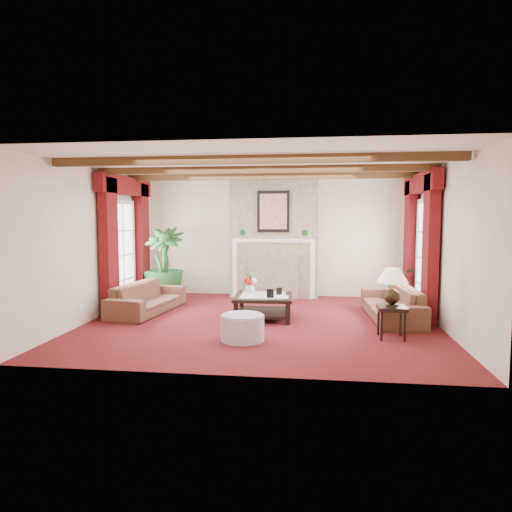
# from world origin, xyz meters

# --- Properties ---
(floor) EXTENTS (6.00, 6.00, 0.00)m
(floor) POSITION_xyz_m (0.00, 0.00, 0.00)
(floor) COLOR #410B13
(floor) RESTS_ON ground
(ceiling) EXTENTS (6.00, 6.00, 0.00)m
(ceiling) POSITION_xyz_m (0.00, 0.00, 2.70)
(ceiling) COLOR white
(ceiling) RESTS_ON floor
(back_wall) EXTENTS (6.00, 0.02, 2.70)m
(back_wall) POSITION_xyz_m (0.00, 2.75, 1.35)
(back_wall) COLOR beige
(back_wall) RESTS_ON ground
(left_wall) EXTENTS (0.02, 5.50, 2.70)m
(left_wall) POSITION_xyz_m (-3.00, 0.00, 1.35)
(left_wall) COLOR beige
(left_wall) RESTS_ON ground
(right_wall) EXTENTS (0.02, 5.50, 2.70)m
(right_wall) POSITION_xyz_m (3.00, 0.00, 1.35)
(right_wall) COLOR beige
(right_wall) RESTS_ON ground
(ceiling_beams) EXTENTS (6.00, 3.00, 0.12)m
(ceiling_beams) POSITION_xyz_m (0.00, 0.00, 2.64)
(ceiling_beams) COLOR #3C2613
(ceiling_beams) RESTS_ON ceiling
(fireplace) EXTENTS (2.00, 0.52, 2.70)m
(fireplace) POSITION_xyz_m (0.00, 2.55, 2.70)
(fireplace) COLOR tan
(fireplace) RESTS_ON ground
(french_door_left) EXTENTS (0.10, 1.10, 2.16)m
(french_door_left) POSITION_xyz_m (-2.97, 1.00, 2.13)
(french_door_left) COLOR white
(french_door_left) RESTS_ON ground
(french_door_right) EXTENTS (0.10, 1.10, 2.16)m
(french_door_right) POSITION_xyz_m (2.97, 1.00, 2.13)
(french_door_right) COLOR white
(french_door_right) RESTS_ON ground
(curtains_left) EXTENTS (0.20, 2.40, 2.55)m
(curtains_left) POSITION_xyz_m (-2.86, 1.00, 2.55)
(curtains_left) COLOR #530B0D
(curtains_left) RESTS_ON ground
(curtains_right) EXTENTS (0.20, 2.40, 2.55)m
(curtains_right) POSITION_xyz_m (2.86, 1.00, 2.55)
(curtains_right) COLOR #530B0D
(curtains_right) RESTS_ON ground
(sofa_left) EXTENTS (2.09, 1.07, 0.76)m
(sofa_left) POSITION_xyz_m (-2.26, 0.49, 0.38)
(sofa_left) COLOR black
(sofa_left) RESTS_ON ground
(sofa_right) EXTENTS (2.08, 0.81, 0.79)m
(sofa_right) POSITION_xyz_m (2.30, 0.48, 0.39)
(sofa_right) COLOR black
(sofa_right) RESTS_ON ground
(potted_palm) EXTENTS (1.16, 1.75, 0.89)m
(potted_palm) POSITION_xyz_m (-2.38, 1.83, 0.45)
(potted_palm) COLOR black
(potted_palm) RESTS_ON ground
(small_plant) EXTENTS (1.02, 1.07, 0.64)m
(small_plant) POSITION_xyz_m (2.65, 1.76, 0.32)
(small_plant) COLOR black
(small_plant) RESTS_ON ground
(coffee_table) EXTENTS (1.08, 1.08, 0.42)m
(coffee_table) POSITION_xyz_m (0.01, 0.27, 0.21)
(coffee_table) COLOR black
(coffee_table) RESTS_ON ground
(side_table) EXTENTS (0.43, 0.43, 0.49)m
(side_table) POSITION_xyz_m (2.08, -0.84, 0.25)
(side_table) COLOR black
(side_table) RESTS_ON ground
(ottoman) EXTENTS (0.65, 0.65, 0.38)m
(ottoman) POSITION_xyz_m (-0.14, -1.24, 0.19)
(ottoman) COLOR #B2AAC1
(ottoman) RESTS_ON ground
(table_lamp) EXTENTS (0.47, 0.47, 0.60)m
(table_lamp) POSITION_xyz_m (2.08, -0.84, 0.79)
(table_lamp) COLOR black
(table_lamp) RESTS_ON side_table
(flower_vase) EXTENTS (0.27, 0.28, 0.19)m
(flower_vase) POSITION_xyz_m (-0.28, 0.53, 0.52)
(flower_vase) COLOR silver
(flower_vase) RESTS_ON coffee_table
(book) EXTENTS (0.23, 0.03, 0.31)m
(book) POSITION_xyz_m (0.25, 0.01, 0.58)
(book) COLOR black
(book) RESTS_ON coffee_table
(photo_frame_a) EXTENTS (0.13, 0.04, 0.17)m
(photo_frame_a) POSITION_xyz_m (0.16, -0.02, 0.50)
(photo_frame_a) COLOR black
(photo_frame_a) RESTS_ON coffee_table
(photo_frame_b) EXTENTS (0.11, 0.06, 0.14)m
(photo_frame_b) POSITION_xyz_m (0.29, 0.32, 0.49)
(photo_frame_b) COLOR black
(photo_frame_b) RESTS_ON coffee_table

